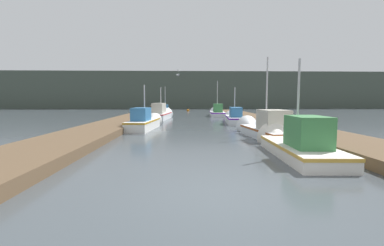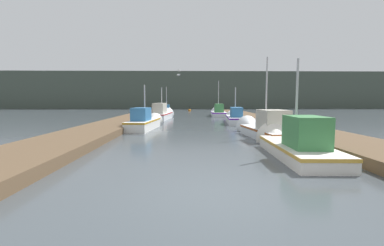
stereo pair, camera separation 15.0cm
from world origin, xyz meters
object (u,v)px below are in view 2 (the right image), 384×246
object	(u,v)px
fishing_boat_4	(162,114)
mooring_piling_0	(164,107)
fishing_boat_2	(146,122)
fishing_boat_5	(218,112)
fishing_boat_0	(292,143)
fishing_boat_3	(235,118)
mooring_piling_2	(153,111)
seagull_lead	(179,71)
channel_buoy	(190,110)
fishing_boat_6	(167,111)
seagull_1	(178,75)
mooring_piling_1	(159,109)
fishing_boat_1	(263,129)

from	to	relation	value
fishing_boat_4	mooring_piling_0	size ratio (longest dim) A/B	4.57
fishing_boat_2	fishing_boat_5	size ratio (longest dim) A/B	0.91
fishing_boat_0	fishing_boat_3	bearing A→B (deg)	90.91
mooring_piling_2	seagull_lead	world-z (taller)	seagull_lead
fishing_boat_3	fishing_boat_4	bearing A→B (deg)	153.29
fishing_boat_4	mooring_piling_0	distance (m)	16.22
mooring_piling_2	channel_buoy	size ratio (longest dim) A/B	1.36
fishing_boat_6	fishing_boat_2	bearing A→B (deg)	-92.01
fishing_boat_4	seagull_1	xyz separation A→B (m)	(1.79, -3.68, 3.64)
fishing_boat_0	seagull_lead	size ratio (longest dim) A/B	9.56
mooring_piling_0	mooring_piling_1	world-z (taller)	mooring_piling_0
fishing_boat_3	fishing_boat_5	world-z (taller)	fishing_boat_5
fishing_boat_4	mooring_piling_1	world-z (taller)	fishing_boat_4
fishing_boat_2	seagull_lead	xyz separation A→B (m)	(2.13, 7.63, 4.32)
fishing_boat_0	fishing_boat_4	size ratio (longest dim) A/B	0.82
channel_buoy	seagull_lead	distance (m)	19.28
mooring_piling_2	seagull_1	bearing A→B (deg)	-62.56
fishing_boat_4	seagull_lead	world-z (taller)	seagull_lead
channel_buoy	seagull_1	world-z (taller)	seagull_1
fishing_boat_1	fishing_boat_6	xyz separation A→B (m)	(-6.92, 23.04, -0.05)
mooring_piling_0	seagull_1	size ratio (longest dim) A/B	2.65
fishing_boat_0	fishing_boat_3	xyz separation A→B (m)	(0.33, 12.96, 0.02)
channel_buoy	seagull_1	distance (m)	21.60
mooring_piling_2	seagull_lead	size ratio (longest dim) A/B	2.38
channel_buoy	seagull_lead	bearing A→B (deg)	-93.81
fishing_boat_1	fishing_boat_5	size ratio (longest dim) A/B	0.91
fishing_boat_4	fishing_boat_3	bearing A→B (deg)	-26.69
fishing_boat_3	fishing_boat_6	bearing A→B (deg)	121.91
fishing_boat_0	fishing_boat_5	distance (m)	22.60
fishing_boat_4	channel_buoy	world-z (taller)	fishing_boat_4
fishing_boat_6	fishing_boat_4	bearing A→B (deg)	-90.11
fishing_boat_2	mooring_piling_1	bearing A→B (deg)	99.18
seagull_1	fishing_boat_6	bearing A→B (deg)	159.12
mooring_piling_2	seagull_1	distance (m)	7.45
fishing_boat_2	seagull_lead	distance (m)	9.03
fishing_boat_5	seagull_1	size ratio (longest dim) A/B	11.67
fishing_boat_4	channel_buoy	bearing A→B (deg)	86.09
fishing_boat_2	mooring_piling_1	distance (m)	18.58
fishing_boat_0	mooring_piling_1	bearing A→B (deg)	108.43
mooring_piling_2	mooring_piling_1	bearing A→B (deg)	91.20
fishing_boat_1	mooring_piling_0	distance (m)	30.13
fishing_boat_0	seagull_1	distance (m)	14.80
fishing_boat_5	fishing_boat_3	bearing A→B (deg)	-84.98
seagull_1	fishing_boat_4	bearing A→B (deg)	176.30
mooring_piling_2	fishing_boat_5	bearing A→B (deg)	22.56
fishing_boat_2	fishing_boat_5	distance (m)	15.69
fishing_boat_1	fishing_boat_5	world-z (taller)	fishing_boat_5
fishing_boat_6	mooring_piling_1	xyz separation A→B (m)	(-1.07, -0.36, 0.20)
fishing_boat_1	mooring_piling_1	size ratio (longest dim) A/B	4.86
fishing_boat_2	seagull_1	world-z (taller)	seagull_1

